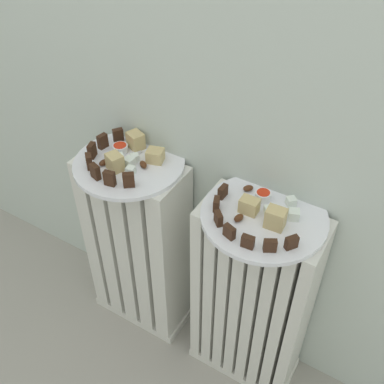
{
  "coord_description": "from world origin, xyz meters",
  "views": [
    {
      "loc": [
        0.46,
        -0.49,
        1.44
      ],
      "look_at": [
        0.0,
        0.28,
        0.66
      ],
      "focal_mm": 42.54,
      "sensor_mm": 36.0,
      "label": 1
    }
  ],
  "objects_px": {
    "radiator_left": "(139,247)",
    "jam_bowl_left": "(120,148)",
    "plate_right": "(264,216)",
    "fork": "(130,158)",
    "radiator_right": "(252,301)",
    "plate_left": "(129,163)",
    "jam_bowl_right": "(263,195)"
  },
  "relations": [
    {
      "from": "radiator_right",
      "to": "jam_bowl_left",
      "type": "xyz_separation_m",
      "value": [
        -0.46,
        0.03,
        0.36
      ]
    },
    {
      "from": "plate_left",
      "to": "jam_bowl_right",
      "type": "distance_m",
      "value": 0.38
    },
    {
      "from": "plate_right",
      "to": "fork",
      "type": "relative_size",
      "value": 2.93
    },
    {
      "from": "radiator_left",
      "to": "plate_right",
      "type": "xyz_separation_m",
      "value": [
        0.41,
        0.0,
        0.34
      ]
    },
    {
      "from": "jam_bowl_left",
      "to": "radiator_left",
      "type": "bearing_deg",
      "value": -28.51
    },
    {
      "from": "radiator_right",
      "to": "plate_left",
      "type": "xyz_separation_m",
      "value": [
        -0.41,
        0.0,
        0.34
      ]
    },
    {
      "from": "fork",
      "to": "plate_right",
      "type": "bearing_deg",
      "value": -1.87
    },
    {
      "from": "jam_bowl_left",
      "to": "fork",
      "type": "relative_size",
      "value": 0.42
    },
    {
      "from": "plate_left",
      "to": "fork",
      "type": "height_order",
      "value": "fork"
    },
    {
      "from": "radiator_right",
      "to": "jam_bowl_left",
      "type": "distance_m",
      "value": 0.58
    },
    {
      "from": "radiator_right",
      "to": "fork",
      "type": "distance_m",
      "value": 0.54
    },
    {
      "from": "plate_left",
      "to": "radiator_left",
      "type": "bearing_deg",
      "value": -116.57
    },
    {
      "from": "plate_right",
      "to": "jam_bowl_left",
      "type": "relative_size",
      "value": 7.02
    },
    {
      "from": "plate_right",
      "to": "fork",
      "type": "height_order",
      "value": "fork"
    },
    {
      "from": "radiator_left",
      "to": "plate_left",
      "type": "relative_size",
      "value": 2.15
    },
    {
      "from": "jam_bowl_right",
      "to": "jam_bowl_left",
      "type": "bearing_deg",
      "value": -177.16
    },
    {
      "from": "radiator_right",
      "to": "fork",
      "type": "bearing_deg",
      "value": 178.13
    },
    {
      "from": "radiator_right",
      "to": "plate_right",
      "type": "bearing_deg",
      "value": 0.0
    },
    {
      "from": "radiator_right",
      "to": "radiator_left",
      "type": "bearing_deg",
      "value": -180.0
    },
    {
      "from": "plate_left",
      "to": "jam_bowl_right",
      "type": "bearing_deg",
      "value": 7.24
    },
    {
      "from": "radiator_left",
      "to": "plate_left",
      "type": "height_order",
      "value": "plate_left"
    },
    {
      "from": "radiator_left",
      "to": "jam_bowl_left",
      "type": "distance_m",
      "value": 0.37
    },
    {
      "from": "radiator_left",
      "to": "plate_left",
      "type": "bearing_deg",
      "value": 63.43
    },
    {
      "from": "radiator_left",
      "to": "jam_bowl_left",
      "type": "relative_size",
      "value": 15.09
    },
    {
      "from": "radiator_left",
      "to": "plate_left",
      "type": "xyz_separation_m",
      "value": [
        0.0,
        0.0,
        0.34
      ]
    },
    {
      "from": "jam_bowl_left",
      "to": "jam_bowl_right",
      "type": "distance_m",
      "value": 0.43
    },
    {
      "from": "radiator_left",
      "to": "fork",
      "type": "relative_size",
      "value": 6.3
    },
    {
      "from": "plate_right",
      "to": "jam_bowl_left",
      "type": "bearing_deg",
      "value": 176.62
    },
    {
      "from": "fork",
      "to": "radiator_left",
      "type": "bearing_deg",
      "value": -59.22
    },
    {
      "from": "radiator_right",
      "to": "fork",
      "type": "height_order",
      "value": "fork"
    },
    {
      "from": "radiator_left",
      "to": "fork",
      "type": "bearing_deg",
      "value": 120.78
    },
    {
      "from": "radiator_left",
      "to": "jam_bowl_left",
      "type": "xyz_separation_m",
      "value": [
        -0.05,
        0.03,
        0.36
      ]
    }
  ]
}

